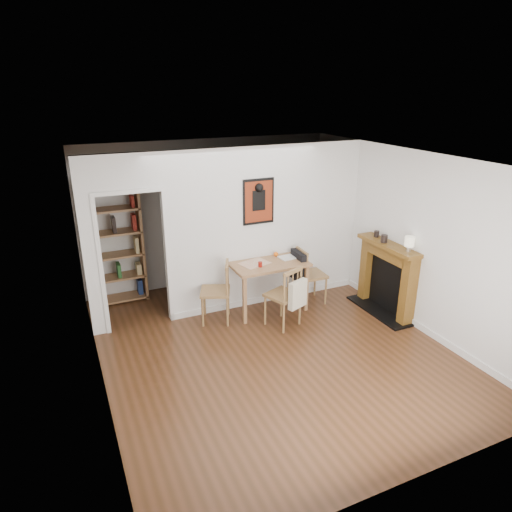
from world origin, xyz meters
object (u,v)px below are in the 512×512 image
bookshelf (116,244)px  mantel_lamp (409,242)px  ceramic_jar_a (384,239)px  dining_table (268,267)px  chair_right (310,275)px  red_glass (260,264)px  chair_front (284,296)px  chair_left (215,292)px  fireplace (387,275)px  orange_fruit (276,254)px  ceramic_jar_b (377,234)px  notebook (289,257)px

bookshelf → mantel_lamp: size_ratio=9.01×
ceramic_jar_a → dining_table: bearing=154.2°
chair_right → ceramic_jar_a: bearing=-39.0°
red_glass → ceramic_jar_a: size_ratio=0.66×
chair_right → ceramic_jar_a: ceramic_jar_a is taller
ceramic_jar_a → bookshelf: bearing=151.0°
chair_right → ceramic_jar_a: (0.87, -0.71, 0.72)m
chair_front → mantel_lamp: mantel_lamp is taller
bookshelf → chair_left: bearing=-47.6°
mantel_lamp → ceramic_jar_a: 0.48m
dining_table → chair_right: size_ratio=1.25×
bookshelf → dining_table: bearing=-31.3°
fireplace → ceramic_jar_a: (-0.08, 0.07, 0.61)m
orange_fruit → ceramic_jar_b: ceramic_jar_b is taller
bookshelf → orange_fruit: bearing=-25.7°
notebook → ceramic_jar_b: ceramic_jar_b is taller
chair_right → bookshelf: (-2.88, 1.37, 0.51)m
bookshelf → fireplace: bearing=-29.3°
mantel_lamp → bookshelf: bearing=146.2°
bookshelf → chair_front: bearing=-41.8°
fireplace → ceramic_jar_a: size_ratio=10.13×
bookshelf → ceramic_jar_a: 4.30m
fireplace → orange_fruit: size_ratio=16.89×
bookshelf → mantel_lamp: bookshelf is taller
orange_fruit → fireplace: bearing=-34.5°
chair_front → bookshelf: 2.89m
bookshelf → ceramic_jar_b: size_ratio=19.81×
mantel_lamp → dining_table: bearing=143.3°
chair_front → bookshelf: size_ratio=0.47×
dining_table → orange_fruit: orange_fruit is taller
fireplace → mantel_lamp: size_ratio=5.50×
ceramic_jar_a → red_glass: bearing=160.8°
dining_table → ceramic_jar_a: (1.62, -0.78, 0.50)m
ceramic_jar_a → chair_left: bearing=163.7°
dining_table → chair_front: size_ratio=1.25×
dining_table → mantel_lamp: 2.18m
orange_fruit → bookshelf: bearing=154.3°
notebook → mantel_lamp: bearing=-44.6°
dining_table → chair_left: size_ratio=1.24×
fireplace → red_glass: 2.04m
dining_table → ceramic_jar_b: ceramic_jar_b is taller
dining_table → notebook: (0.38, 0.02, 0.11)m
dining_table → chair_left: bearing=-177.2°
chair_right → chair_left: bearing=179.0°
mantel_lamp → ceramic_jar_b: bearing=89.8°
chair_front → ceramic_jar_b: 1.85m
fireplace → dining_table: bearing=153.5°
orange_fruit → ceramic_jar_b: 1.65m
chair_right → mantel_lamp: size_ratio=4.24×
ceramic_jar_a → ceramic_jar_b: (0.07, 0.27, -0.01)m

